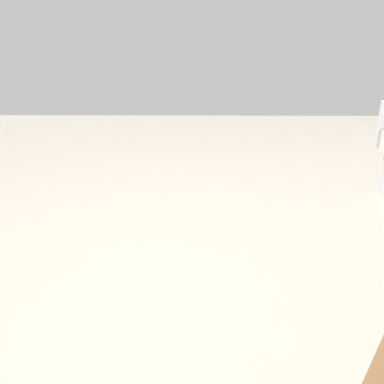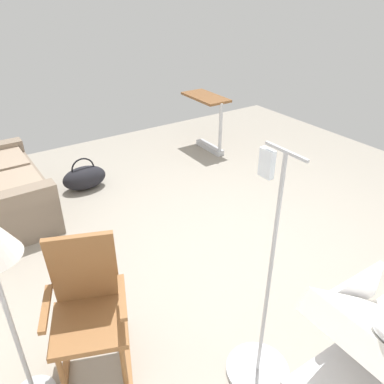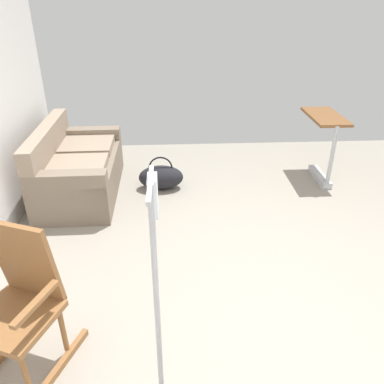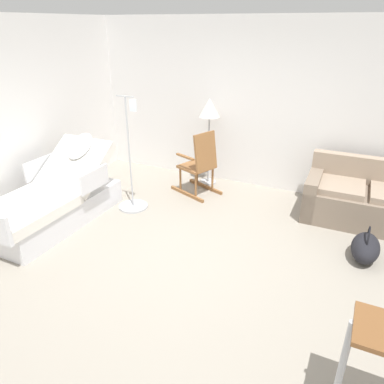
{
  "view_description": "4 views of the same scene",
  "coord_description": "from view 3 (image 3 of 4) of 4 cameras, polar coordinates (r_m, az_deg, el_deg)",
  "views": [
    {
      "loc": [
        -0.18,
        2.16,
        1.4
      ],
      "look_at": [
        -0.17,
        0.41,
        0.62
      ],
      "focal_mm": 40.55,
      "sensor_mm": 36.0,
      "label": 1
    },
    {
      "loc": [
        -2.49,
        2.16,
        2.42
      ],
      "look_at": [
        0.18,
        0.39,
        0.61
      ],
      "focal_mm": 35.7,
      "sensor_mm": 36.0,
      "label": 2
    },
    {
      "loc": [
        -2.49,
        0.75,
        2.27
      ],
      "look_at": [
        0.2,
        0.6,
        0.84
      ],
      "focal_mm": 36.29,
      "sensor_mm": 36.0,
      "label": 3
    },
    {
      "loc": [
        1.63,
        -3.25,
        2.58
      ],
      "look_at": [
        -0.09,
        0.37,
        0.7
      ],
      "focal_mm": 33.89,
      "sensor_mm": 36.0,
      "label": 4
    }
  ],
  "objects": [
    {
      "name": "couch",
      "position": [
        4.92,
        -16.42,
        3.1
      ],
      "size": [
        1.61,
        0.87,
        0.85
      ],
      "color": "#7D6C5C",
      "rests_on": "ground"
    },
    {
      "name": "overbed_table",
      "position": [
        5.31,
        18.84,
        7.24
      ],
      "size": [
        0.84,
        0.4,
        0.84
      ],
      "color": "#B2B5BA",
      "rests_on": "ground"
    },
    {
      "name": "ground_plane",
      "position": [
        3.45,
        10.57,
        -13.84
      ],
      "size": [
        6.98,
        6.98,
        0.0
      ],
      "primitive_type": "plane",
      "color": "gray"
    },
    {
      "name": "duffel_bag",
      "position": [
        4.91,
        -4.58,
        2.21
      ],
      "size": [
        0.33,
        0.57,
        0.43
      ],
      "color": "black",
      "rests_on": "ground"
    },
    {
      "name": "rocking_chair",
      "position": [
        2.76,
        -23.96,
        -14.83
      ],
      "size": [
        0.88,
        0.72,
        1.05
      ],
      "color": "brown",
      "rests_on": "ground"
    }
  ]
}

